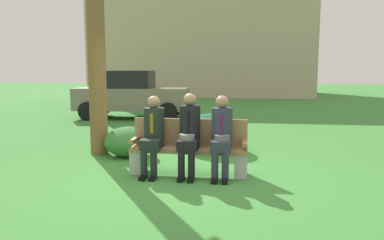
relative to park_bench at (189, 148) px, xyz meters
name	(u,v)px	position (x,y,z in m)	size (l,w,h in m)	color
ground_plane	(180,176)	(-0.12, -0.22, -0.42)	(80.00, 80.00, 0.00)	#3F8738
park_bench	(189,148)	(0.00, 0.00, 0.00)	(1.92, 0.44, 0.90)	#99754C
seated_man_left	(153,131)	(-0.58, -0.13, 0.30)	(0.34, 0.72, 1.29)	#1E2823
seated_man_middle	(189,130)	(0.02, -0.13, 0.32)	(0.34, 0.72, 1.34)	black
seated_man_right	(222,132)	(0.55, -0.13, 0.31)	(0.34, 0.72, 1.31)	#2D3342
shrub_near_bench	(128,142)	(-1.38, 1.03, -0.12)	(0.95, 0.88, 0.60)	#357434
shrub_mid_lawn	(211,132)	(0.20, 1.85, -0.03)	(1.27, 1.16, 0.79)	#195837
parked_car_near	(132,95)	(-3.07, 6.75, 0.42)	(3.98, 1.89, 1.68)	slate
building_backdrop	(205,27)	(-2.01, 20.67, 4.24)	(14.73, 8.79, 9.27)	#BFAA8E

